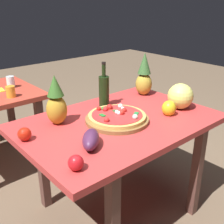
{
  "coord_description": "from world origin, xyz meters",
  "views": [
    {
      "loc": [
        -1.13,
        -1.25,
        1.49
      ],
      "look_at": [
        -0.02,
        0.04,
        0.79
      ],
      "focal_mm": 44.61,
      "sensor_mm": 36.0,
      "label": 1
    }
  ],
  "objects_px": {
    "bell_pepper": "(169,108)",
    "drinking_glass_juice": "(11,92)",
    "melon": "(180,96)",
    "tomato_beside_pepper": "(76,163)",
    "display_table": "(118,131)",
    "pizza_board": "(117,120)",
    "pineapple_left": "(56,103)",
    "tomato_at_corner": "(24,134)",
    "pizza": "(117,115)",
    "eggplant": "(91,139)",
    "drinking_glass_water": "(11,82)",
    "wine_bottle": "(104,90)",
    "pineapple_right": "(144,76)"
  },
  "relations": [
    {
      "from": "tomato_at_corner",
      "to": "bell_pepper",
      "type": "bearing_deg",
      "value": -17.96
    },
    {
      "from": "bell_pepper",
      "to": "drinking_glass_juice",
      "type": "bearing_deg",
      "value": 122.16
    },
    {
      "from": "pizza_board",
      "to": "eggplant",
      "type": "relative_size",
      "value": 2.07
    },
    {
      "from": "pizza",
      "to": "drinking_glass_water",
      "type": "xyz_separation_m",
      "value": [
        -0.23,
        1.17,
        0.01
      ]
    },
    {
      "from": "wine_bottle",
      "to": "bell_pepper",
      "type": "xyz_separation_m",
      "value": [
        0.23,
        -0.42,
        -0.07
      ]
    },
    {
      "from": "pizza",
      "to": "melon",
      "type": "height_order",
      "value": "melon"
    },
    {
      "from": "drinking_glass_juice",
      "to": "drinking_glass_water",
      "type": "relative_size",
      "value": 0.89
    },
    {
      "from": "pizza",
      "to": "eggplant",
      "type": "distance_m",
      "value": 0.37
    },
    {
      "from": "drinking_glass_juice",
      "to": "drinking_glass_water",
      "type": "xyz_separation_m",
      "value": [
        0.1,
        0.25,
        0.01
      ]
    },
    {
      "from": "pineapple_right",
      "to": "bell_pepper",
      "type": "relative_size",
      "value": 3.26
    },
    {
      "from": "pizza_board",
      "to": "tomato_at_corner",
      "type": "relative_size",
      "value": 5.37
    },
    {
      "from": "eggplant",
      "to": "tomato_beside_pepper",
      "type": "bearing_deg",
      "value": -144.82
    },
    {
      "from": "bell_pepper",
      "to": "tomato_at_corner",
      "type": "relative_size",
      "value": 1.39
    },
    {
      "from": "pineapple_left",
      "to": "bell_pepper",
      "type": "xyz_separation_m",
      "value": [
        0.65,
        -0.37,
        -0.09
      ]
    },
    {
      "from": "wine_bottle",
      "to": "tomato_at_corner",
      "type": "bearing_deg",
      "value": -169.77
    },
    {
      "from": "eggplant",
      "to": "pineapple_right",
      "type": "bearing_deg",
      "value": 26.17
    },
    {
      "from": "pizza_board",
      "to": "drinking_glass_water",
      "type": "height_order",
      "value": "drinking_glass_water"
    },
    {
      "from": "melon",
      "to": "tomato_beside_pepper",
      "type": "xyz_separation_m",
      "value": [
        -1.02,
        -0.17,
        -0.05
      ]
    },
    {
      "from": "eggplant",
      "to": "drinking_glass_water",
      "type": "bearing_deg",
      "value": 85.67
    },
    {
      "from": "display_table",
      "to": "wine_bottle",
      "type": "bearing_deg",
      "value": 71.57
    },
    {
      "from": "pizza",
      "to": "wine_bottle",
      "type": "xyz_separation_m",
      "value": [
        0.11,
        0.26,
        0.08
      ]
    },
    {
      "from": "pizza",
      "to": "pineapple_left",
      "type": "xyz_separation_m",
      "value": [
        -0.31,
        0.22,
        0.1
      ]
    },
    {
      "from": "wine_bottle",
      "to": "pineapple_right",
      "type": "distance_m",
      "value": 0.42
    },
    {
      "from": "melon",
      "to": "eggplant",
      "type": "distance_m",
      "value": 0.83
    },
    {
      "from": "pineapple_left",
      "to": "eggplant",
      "type": "bearing_deg",
      "value": -92.95
    },
    {
      "from": "melon",
      "to": "tomato_at_corner",
      "type": "xyz_separation_m",
      "value": [
        -1.07,
        0.27,
        -0.05
      ]
    },
    {
      "from": "tomato_at_corner",
      "to": "pineapple_left",
      "type": "bearing_deg",
      "value": 17.02
    },
    {
      "from": "pineapple_right",
      "to": "melon",
      "type": "xyz_separation_m",
      "value": [
        -0.03,
        -0.39,
        -0.06
      ]
    },
    {
      "from": "melon",
      "to": "tomato_at_corner",
      "type": "relative_size",
      "value": 2.39
    },
    {
      "from": "pizza",
      "to": "drinking_glass_water",
      "type": "distance_m",
      "value": 1.19
    },
    {
      "from": "pizza_board",
      "to": "melon",
      "type": "xyz_separation_m",
      "value": [
        0.5,
        -0.12,
        0.08
      ]
    },
    {
      "from": "tomato_at_corner",
      "to": "drinking_glass_water",
      "type": "bearing_deg",
      "value": 71.72
    },
    {
      "from": "pizza_board",
      "to": "tomato_at_corner",
      "type": "distance_m",
      "value": 0.59
    },
    {
      "from": "melon",
      "to": "drinking_glass_water",
      "type": "relative_size",
      "value": 1.79
    },
    {
      "from": "wine_bottle",
      "to": "drinking_glass_juice",
      "type": "distance_m",
      "value": 0.79
    },
    {
      "from": "tomato_at_corner",
      "to": "drinking_glass_juice",
      "type": "xyz_separation_m",
      "value": [
        0.24,
        0.78,
        0.01
      ]
    },
    {
      "from": "wine_bottle",
      "to": "melon",
      "type": "distance_m",
      "value": 0.55
    },
    {
      "from": "pizza_board",
      "to": "drinking_glass_water",
      "type": "xyz_separation_m",
      "value": [
        -0.23,
        1.17,
        0.04
      ]
    },
    {
      "from": "drinking_glass_juice",
      "to": "bell_pepper",
      "type": "bearing_deg",
      "value": -57.84
    },
    {
      "from": "drinking_glass_water",
      "to": "pizza_board",
      "type": "bearing_deg",
      "value": -78.94
    },
    {
      "from": "pizza_board",
      "to": "wine_bottle",
      "type": "relative_size",
      "value": 1.25
    },
    {
      "from": "tomato_beside_pepper",
      "to": "drinking_glass_juice",
      "type": "bearing_deg",
      "value": 81.44
    },
    {
      "from": "display_table",
      "to": "pizza_board",
      "type": "relative_size",
      "value": 3.13
    },
    {
      "from": "eggplant",
      "to": "tomato_at_corner",
      "type": "bearing_deg",
      "value": 128.21
    },
    {
      "from": "wine_bottle",
      "to": "eggplant",
      "type": "relative_size",
      "value": 1.66
    },
    {
      "from": "pizza_board",
      "to": "pineapple_left",
      "type": "distance_m",
      "value": 0.4
    },
    {
      "from": "pizza",
      "to": "pineapple_right",
      "type": "height_order",
      "value": "pineapple_right"
    },
    {
      "from": "display_table",
      "to": "pineapple_left",
      "type": "xyz_separation_m",
      "value": [
        -0.34,
        0.21,
        0.23
      ]
    },
    {
      "from": "wine_bottle",
      "to": "melon",
      "type": "relative_size",
      "value": 1.8
    },
    {
      "from": "drinking_glass_water",
      "to": "bell_pepper",
      "type": "bearing_deg",
      "value": -66.68
    }
  ]
}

